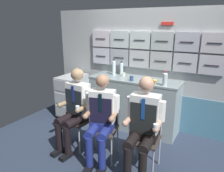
% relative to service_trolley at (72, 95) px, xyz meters
% --- Properties ---
extents(ground, '(4.80, 4.80, 0.04)m').
position_rel_service_trolley_xyz_m(ground, '(1.57, -0.97, -0.49)').
color(ground, '#2B3548').
extents(galley_bulkhead, '(4.20, 0.14, 2.15)m').
position_rel_service_trolley_xyz_m(galley_bulkhead, '(1.57, 0.41, 0.62)').
color(galley_bulkhead, '#ABAEAE').
rests_on(galley_bulkhead, ground).
extents(galley_counter, '(1.63, 0.53, 0.95)m').
position_rel_service_trolley_xyz_m(galley_counter, '(1.33, 0.12, 0.01)').
color(galley_counter, '#92A2A4').
rests_on(galley_counter, ground).
extents(service_trolley, '(0.40, 0.65, 0.87)m').
position_rel_service_trolley_xyz_m(service_trolley, '(0.00, 0.00, 0.00)').
color(service_trolley, black).
rests_on(service_trolley, ground).
extents(folding_chair_left, '(0.44, 0.44, 0.85)m').
position_rel_service_trolley_xyz_m(folding_chair_left, '(0.83, -0.77, 0.06)').
color(folding_chair_left, '#A8AAAF').
rests_on(folding_chair_left, ground).
extents(crew_member_left, '(0.49, 0.62, 1.26)m').
position_rel_service_trolley_xyz_m(crew_member_left, '(0.81, -0.93, 0.22)').
color(crew_member_left, black).
rests_on(crew_member_left, ground).
extents(folding_chair_center, '(0.49, 0.49, 0.85)m').
position_rel_service_trolley_xyz_m(folding_chair_center, '(1.30, -0.86, 0.06)').
color(folding_chair_center, '#A8AAAF').
rests_on(folding_chair_center, ground).
extents(crew_member_center, '(0.50, 0.64, 1.24)m').
position_rel_service_trolley_xyz_m(crew_member_center, '(1.34, -1.02, 0.21)').
color(crew_member_center, black).
rests_on(crew_member_center, ground).
extents(folding_chair_right, '(0.43, 0.43, 0.85)m').
position_rel_service_trolley_xyz_m(folding_chair_right, '(1.92, -0.82, 0.06)').
color(folding_chair_right, '#A8AAAF').
rests_on(folding_chair_right, ground).
extents(crew_member_right, '(0.50, 0.63, 1.28)m').
position_rel_service_trolley_xyz_m(crew_member_right, '(1.93, -0.98, 0.24)').
color(crew_member_right, black).
rests_on(crew_member_right, ground).
extents(water_bottle_tall, '(0.06, 0.06, 0.25)m').
position_rel_service_trolley_xyz_m(water_bottle_tall, '(0.98, 0.30, 0.60)').
color(water_bottle_tall, silver).
rests_on(water_bottle_tall, galley_counter).
extents(water_bottle_clear, '(0.07, 0.07, 0.29)m').
position_rel_service_trolley_xyz_m(water_bottle_clear, '(0.86, 0.22, 0.62)').
color(water_bottle_clear, silver).
rests_on(water_bottle_clear, galley_counter).
extents(sparkling_bottle_green, '(0.08, 0.08, 0.23)m').
position_rel_service_trolley_xyz_m(sparkling_bottle_green, '(1.92, -0.06, 0.59)').
color(sparkling_bottle_green, silver).
rests_on(sparkling_bottle_green, galley_counter).
extents(coffee_cup_spare, '(0.06, 0.06, 0.08)m').
position_rel_service_trolley_xyz_m(coffee_cup_spare, '(1.34, -0.03, 0.52)').
color(coffee_cup_spare, navy).
rests_on(coffee_cup_spare, galley_counter).
extents(coffee_cup_white, '(0.06, 0.06, 0.06)m').
position_rel_service_trolley_xyz_m(coffee_cup_white, '(1.56, -0.03, 0.51)').
color(coffee_cup_white, silver).
rests_on(coffee_cup_white, galley_counter).
extents(paper_cup_tan, '(0.07, 0.07, 0.06)m').
position_rel_service_trolley_xyz_m(paper_cup_tan, '(1.07, 0.20, 0.51)').
color(paper_cup_tan, silver).
rests_on(paper_cup_tan, galley_counter).
extents(snack_banana, '(0.17, 0.10, 0.04)m').
position_rel_service_trolley_xyz_m(snack_banana, '(1.67, 0.10, 0.50)').
color(snack_banana, yellow).
rests_on(snack_banana, galley_counter).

